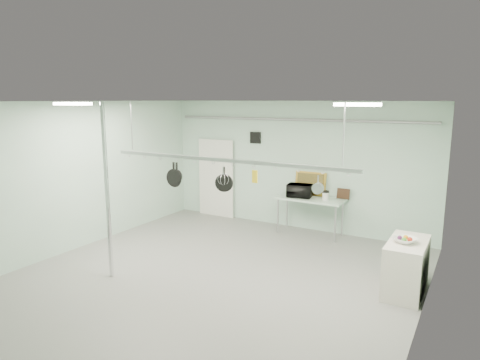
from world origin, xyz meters
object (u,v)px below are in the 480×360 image
Objects in this scene: pot_rack at (223,158)px; microwave at (300,191)px; chrome_pole at (107,192)px; prep_table at (310,201)px; skillet_right at (224,179)px; side_cabinet at (406,267)px; skillet_mid at (177,172)px; coffee_canister at (326,196)px; fruit_bowl at (405,240)px; skillet_left at (174,174)px.

pot_rack is 8.38× the size of microwave.
prep_table is at bearing 61.29° from chrome_pole.
skillet_right is (0.02, 0.00, -0.36)m from pot_rack.
chrome_pole is at bearing -118.71° from prep_table.
chrome_pole is 7.55× the size of skillet_right.
pot_rack reaches higher than prep_table.
side_cabinet is 4.37m from skillet_mid.
microwave reaches higher than coffee_canister.
side_cabinet is at bearing -44.86° from coffee_canister.
skillet_mid is at bearing 62.26° from microwave.
skillet_left reaches higher than fruit_bowl.
skillet_right is (1.92, 0.90, 0.27)m from chrome_pole.
skillet_left is (-1.23, -3.26, 0.79)m from microwave.
prep_table is 3.40m from fruit_bowl.
fruit_bowl is at bearing 13.81° from skillet_left.
chrome_pole reaches higher than pot_rack.
fruit_bowl is at bearing 132.71° from microwave.
pot_rack reaches higher than skillet_mid.
microwave is 0.66m from coffee_canister.
pot_rack is 3.56m from coffee_canister.
skillet_mid reaches higher than coffee_canister.
prep_table is 3.76m from skillet_left.
side_cabinet is at bearing 22.41° from chrome_pole.
microwave is 1.24× the size of skillet_left.
skillet_mid is (-1.42, -3.30, 1.08)m from prep_table.
chrome_pole is at bearing -132.25° from skillet_left.
chrome_pole is 1.24m from skillet_left.
microwave is (-2.81, 2.16, 0.61)m from side_cabinet.
fruit_bowl is 0.80× the size of skillet_left.
chrome_pole reaches higher than microwave.
coffee_canister is 0.41× the size of skillet_left.
pot_rack is 1.07m from skillet_mid.
skillet_mid is at bearing 45.60° from chrome_pole.
coffee_canister is (0.65, -0.01, -0.06)m from microwave.
skillet_left reaches higher than coffee_canister.
coffee_canister is at bearing 67.62° from skillet_mid.
skillet_left is at bearing -165.93° from fruit_bowl.
chrome_pole is at bearing -154.65° from pot_rack.
chrome_pole reaches higher than skillet_left.
side_cabinet is at bearing -40.79° from prep_table.
skillet_right reaches higher than side_cabinet.
pot_rack is 1.15m from skillet_left.
chrome_pole is 5.21m from fruit_bowl.
chrome_pole is at bearing -157.59° from side_cabinet.
prep_table is 1.33× the size of side_cabinet.
chrome_pole is 2.19m from pot_rack.
pot_rack reaches higher than skillet_right.
coffee_canister is at bearing 133.32° from fruit_bowl.
skillet_left reaches higher than prep_table.
skillet_right is at bearing -96.62° from prep_table.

